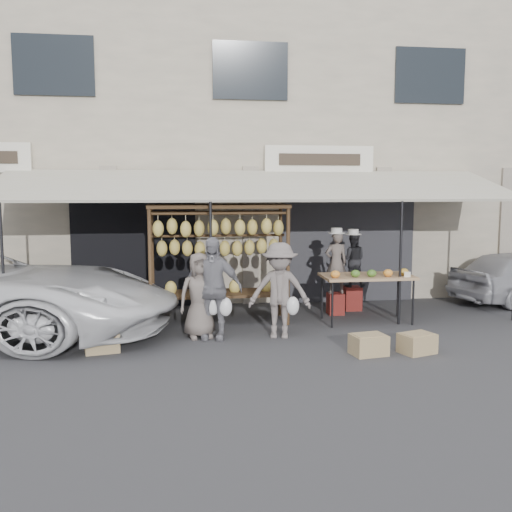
{
  "coord_description": "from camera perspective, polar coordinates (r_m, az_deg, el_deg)",
  "views": [
    {
      "loc": [
        -1.56,
        -8.83,
        2.52
      ],
      "look_at": [
        -0.16,
        1.4,
        1.3
      ],
      "focal_mm": 40.0,
      "sensor_mm": 36.0,
      "label": 1
    }
  ],
  "objects": [
    {
      "name": "ground_plane",
      "position": [
        9.32,
        2.18,
        -8.96
      ],
      "size": [
        90.0,
        90.0,
        0.0
      ],
      "primitive_type": "plane",
      "color": "#2D2D30"
    },
    {
      "name": "shophouse",
      "position": [
        15.45,
        -2.0,
        10.92
      ],
      "size": [
        24.0,
        6.15,
        7.3
      ],
      "color": "#BEAF96",
      "rests_on": "ground_plane"
    },
    {
      "name": "awning",
      "position": [
        11.22,
        0.26,
        7.01
      ],
      "size": [
        10.0,
        2.35,
        2.92
      ],
      "color": "#BCB6A7",
      "rests_on": "ground_plane"
    },
    {
      "name": "banana_rack",
      "position": [
        10.64,
        -3.75,
        1.58
      ],
      "size": [
        2.6,
        0.9,
        2.24
      ],
      "color": "#321E12",
      "rests_on": "ground_plane"
    },
    {
      "name": "produce_table",
      "position": [
        10.93,
        11.11,
        -2.09
      ],
      "size": [
        1.7,
        0.9,
        1.04
      ],
      "color": "tan",
      "rests_on": "ground_plane"
    },
    {
      "name": "vendor_left",
      "position": [
        11.51,
        8.01,
        -0.66
      ],
      "size": [
        0.46,
        0.31,
        1.24
      ],
      "primitive_type": "imported",
      "rotation": [
        0.0,
        0.0,
        3.18
      ],
      "color": "#635953",
      "rests_on": "stool_left"
    },
    {
      "name": "vendor_right",
      "position": [
        11.98,
        9.63,
        -0.38
      ],
      "size": [
        0.64,
        0.55,
        1.13
      ],
      "primitive_type": "imported",
      "rotation": [
        0.0,
        0.0,
        2.88
      ],
      "color": "black",
      "rests_on": "stool_right"
    },
    {
      "name": "customer_left",
      "position": [
        9.71,
        -5.64,
        -3.93
      ],
      "size": [
        0.79,
        0.6,
        1.46
      ],
      "primitive_type": "imported",
      "rotation": [
        0.0,
        0.0,
        0.21
      ],
      "color": "#665C55",
      "rests_on": "ground_plane"
    },
    {
      "name": "customer_mid",
      "position": [
        9.59,
        -4.41,
        -3.23
      ],
      "size": [
        1.08,
        0.65,
        1.73
      ],
      "primitive_type": "imported",
      "rotation": [
        0.0,
        0.0,
        -0.24
      ],
      "color": "gray",
      "rests_on": "ground_plane"
    },
    {
      "name": "customer_right",
      "position": [
        9.65,
        2.37,
        -3.46
      ],
      "size": [
        1.15,
        0.81,
        1.62
      ],
      "primitive_type": "imported",
      "rotation": [
        0.0,
        0.0,
        -0.22
      ],
      "color": "slate",
      "rests_on": "ground_plane"
    },
    {
      "name": "stool_left",
      "position": [
        11.64,
        7.95,
        -4.74
      ],
      "size": [
        0.37,
        0.37,
        0.43
      ],
      "primitive_type": "cube",
      "rotation": [
        0.0,
        0.0,
        -0.22
      ],
      "color": "maroon",
      "rests_on": "ground_plane"
    },
    {
      "name": "stool_right",
      "position": [
        12.1,
        9.56,
        -4.19
      ],
      "size": [
        0.44,
        0.44,
        0.49
      ],
      "primitive_type": "cube",
      "rotation": [
        0.0,
        0.0,
        0.31
      ],
      "color": "maroon",
      "rests_on": "ground_plane"
    },
    {
      "name": "crate_near_a",
      "position": [
        8.96,
        11.2,
        -8.7
      ],
      "size": [
        0.57,
        0.47,
        0.31
      ],
      "primitive_type": "cube",
      "rotation": [
        0.0,
        0.0,
        0.17
      ],
      "color": "tan",
      "rests_on": "ground_plane"
    },
    {
      "name": "crate_near_b",
      "position": [
        9.23,
        15.81,
        -8.4
      ],
      "size": [
        0.6,
        0.53,
        0.3
      ],
      "primitive_type": "cube",
      "rotation": [
        0.0,
        0.0,
        0.33
      ],
      "color": "tan",
      "rests_on": "ground_plane"
    },
    {
      "name": "crate_far",
      "position": [
        9.27,
        -15.16,
        -8.29
      ],
      "size": [
        0.59,
        0.49,
        0.31
      ],
      "primitive_type": "cube",
      "rotation": [
        0.0,
        0.0,
        0.21
      ],
      "color": "tan",
      "rests_on": "ground_plane"
    }
  ]
}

